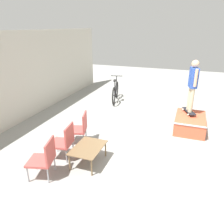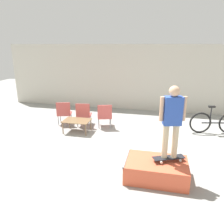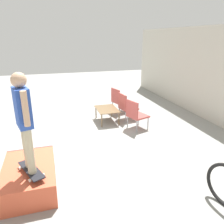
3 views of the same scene
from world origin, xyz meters
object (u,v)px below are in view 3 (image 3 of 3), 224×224
object	(u,v)px
patio_chair_left	(119,99)
patio_chair_center	(126,106)
patio_chair_right	(136,114)
skateboard_on_ramp	(31,170)
coffee_table	(107,110)
skate_ramp_box	(30,177)
person_skater	(24,116)

from	to	relation	value
patio_chair_left	patio_chair_center	world-z (taller)	same
patio_chair_left	patio_chair_center	xyz separation A→B (m)	(0.79, -0.00, 0.00)
patio_chair_center	patio_chair_right	bearing A→B (deg)	171.33
skateboard_on_ramp	patio_chair_left	bearing A→B (deg)	119.97
patio_chair_center	patio_chair_left	bearing A→B (deg)	-9.09
patio_chair_right	patio_chair_left	bearing A→B (deg)	-17.68
coffee_table	skate_ramp_box	bearing A→B (deg)	-38.51
coffee_table	patio_chair_left	world-z (taller)	patio_chair_left
skate_ramp_box	skateboard_on_ramp	size ratio (longest dim) A/B	1.91
patio_chair_left	patio_chair_center	distance (m)	0.79
patio_chair_center	skateboard_on_ramp	bearing A→B (deg)	128.47
skateboard_on_ramp	coffee_table	size ratio (longest dim) A/B	0.80
skateboard_on_ramp	patio_chair_right	world-z (taller)	patio_chair_right
person_skater	patio_chair_center	bearing A→B (deg)	121.94
skate_ramp_box	patio_chair_left	size ratio (longest dim) A/B	1.59
coffee_table	patio_chair_left	bearing A→B (deg)	139.80
skateboard_on_ramp	coffee_table	distance (m)	3.76
skateboard_on_ramp	patio_chair_left	size ratio (longest dim) A/B	0.83
person_skater	patio_chair_left	xyz separation A→B (m)	(-3.86, 2.82, -1.00)
person_skater	skateboard_on_ramp	bearing A→B (deg)	164.56
person_skater	coffee_table	bearing A→B (deg)	129.47
patio_chair_left	patio_chair_center	size ratio (longest dim) A/B	1.00
patio_chair_right	person_skater	bearing A→B (deg)	110.77
coffee_table	patio_chair_left	distance (m)	1.02
person_skater	patio_chair_center	distance (m)	4.28
skate_ramp_box	patio_chair_center	xyz separation A→B (m)	(-2.80, 2.89, 0.27)
skate_ramp_box	person_skater	xyz separation A→B (m)	(0.27, 0.07, 1.27)
skate_ramp_box	patio_chair_center	bearing A→B (deg)	134.03
coffee_table	patio_chair_center	size ratio (longest dim) A/B	1.04
coffee_table	patio_chair_center	xyz separation A→B (m)	(0.01, 0.66, 0.10)
coffee_table	person_skater	bearing A→B (deg)	-35.09
coffee_table	patio_chair_right	xyz separation A→B (m)	(0.83, 0.66, 0.10)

